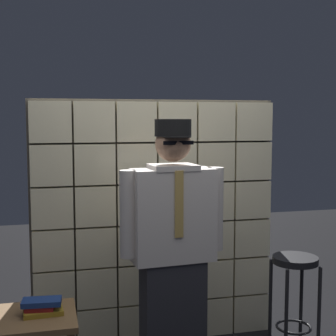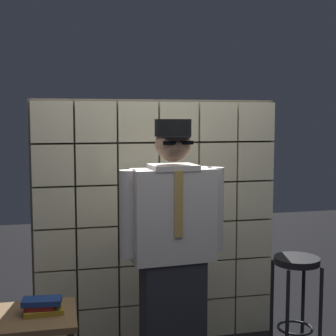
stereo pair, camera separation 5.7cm
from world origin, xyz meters
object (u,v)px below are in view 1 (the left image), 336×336
(standing_person, at_px, (173,250))
(book_stack, at_px, (42,307))
(bar_stool, at_px, (295,283))
(side_table, at_px, (35,327))

(standing_person, relative_size, book_stack, 6.80)
(standing_person, xyz_separation_m, bar_stool, (0.99, 0.16, -0.36))
(side_table, bearing_deg, book_stack, 13.97)
(standing_person, xyz_separation_m, side_table, (-0.90, 0.05, -0.46))
(side_table, height_order, book_stack, book_stack)
(standing_person, bearing_deg, bar_stool, 5.14)
(book_stack, bearing_deg, standing_person, -3.80)
(bar_stool, distance_m, side_table, 1.90)
(standing_person, height_order, side_table, standing_person)
(bar_stool, xyz_separation_m, book_stack, (-1.85, -0.11, 0.03))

